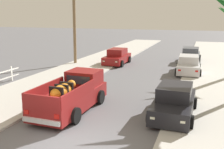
{
  "coord_description": "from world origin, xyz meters",
  "views": [
    {
      "loc": [
        4.65,
        -7.91,
        4.81
      ],
      "look_at": [
        -0.63,
        7.02,
        1.2
      ],
      "focal_mm": 41.95,
      "sensor_mm": 36.0,
      "label": 1
    }
  ],
  "objects_px": {
    "car_left_mid": "(117,57)",
    "car_right_mid": "(174,102)",
    "car_left_near": "(188,65)",
    "car_right_near": "(191,55)",
    "pickup_truck": "(72,95)"
  },
  "relations": [
    {
      "from": "car_left_mid",
      "to": "car_left_near",
      "type": "bearing_deg",
      "value": -16.63
    },
    {
      "from": "car_left_near",
      "to": "car_left_mid",
      "type": "distance_m",
      "value": 7.31
    },
    {
      "from": "car_left_mid",
      "to": "car_right_near",
      "type": "bearing_deg",
      "value": 27.18
    },
    {
      "from": "car_left_near",
      "to": "car_right_mid",
      "type": "relative_size",
      "value": 1.01
    },
    {
      "from": "car_left_near",
      "to": "car_right_mid",
      "type": "height_order",
      "value": "same"
    },
    {
      "from": "car_left_mid",
      "to": "car_right_mid",
      "type": "relative_size",
      "value": 1.0
    },
    {
      "from": "car_left_mid",
      "to": "car_right_mid",
      "type": "height_order",
      "value": "same"
    },
    {
      "from": "car_right_near",
      "to": "car_right_mid",
      "type": "bearing_deg",
      "value": -89.63
    },
    {
      "from": "car_left_mid",
      "to": "pickup_truck",
      "type": "bearing_deg",
      "value": -81.67
    },
    {
      "from": "car_right_mid",
      "to": "car_left_mid",
      "type": "bearing_deg",
      "value": 119.7
    },
    {
      "from": "car_left_near",
      "to": "car_right_mid",
      "type": "bearing_deg",
      "value": -90.22
    },
    {
      "from": "pickup_truck",
      "to": "car_right_mid",
      "type": "relative_size",
      "value": 1.22
    },
    {
      "from": "pickup_truck",
      "to": "car_left_near",
      "type": "bearing_deg",
      "value": 65.14
    },
    {
      "from": "car_right_near",
      "to": "pickup_truck",
      "type": "bearing_deg",
      "value": -106.6
    },
    {
      "from": "pickup_truck",
      "to": "car_right_mid",
      "type": "height_order",
      "value": "pickup_truck"
    }
  ]
}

